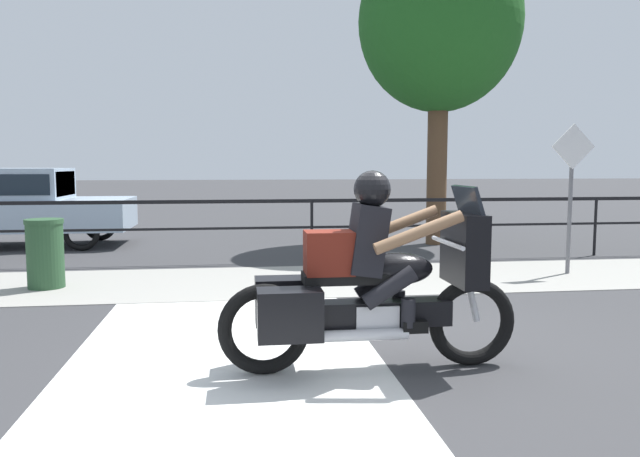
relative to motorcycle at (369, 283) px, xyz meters
The scene contains 9 objects.
ground_plane 0.87m from the motorcycle, 64.21° to the left, with size 120.00×120.00×0.00m, color #38383A.
sidewalk_band 3.92m from the motorcycle, 86.74° to the left, with size 44.00×2.40×0.01m, color #99968E.
crosswalk_band 1.35m from the motorcycle, 167.29° to the left, with size 2.60×6.00×0.01m, color silver.
fence_railing 5.59m from the motorcycle, 87.74° to the left, with size 36.00×0.05×1.05m.
motorcycle is the anchor object (origin of this frame).
parked_car 9.78m from the motorcycle, 122.84° to the left, with size 4.09×1.77×1.55m.
trash_bin 5.17m from the motorcycle, 133.08° to the left, with size 0.49×0.49×0.92m.
street_sign 5.50m from the motorcycle, 45.05° to the left, with size 0.66×0.06×2.22m.
tree_behind_sign 8.91m from the motorcycle, 68.19° to the left, with size 3.22×3.22×6.21m.
Camera 1 is at (-1.24, -5.19, 1.63)m, focal length 35.00 mm.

